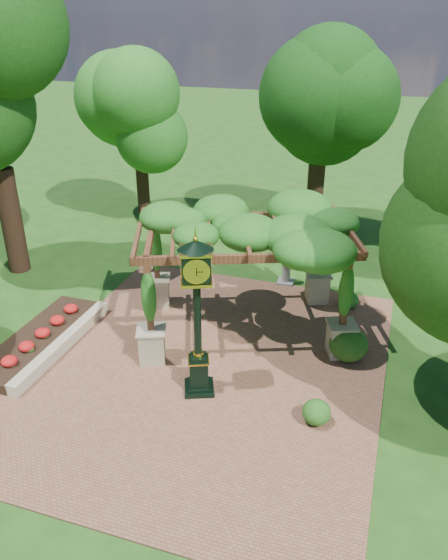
% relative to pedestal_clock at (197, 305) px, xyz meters
% --- Properties ---
extents(ground, '(120.00, 120.00, 0.00)m').
position_rel_pedestal_clock_xyz_m(ground, '(-0.13, 0.08, -2.74)').
color(ground, '#1E4714').
rests_on(ground, ground).
extents(brick_plaza, '(10.00, 12.00, 0.04)m').
position_rel_pedestal_clock_xyz_m(brick_plaza, '(-0.13, 1.08, -2.72)').
color(brick_plaza, brown).
rests_on(brick_plaza, ground).
extents(border_wall, '(0.35, 5.00, 0.40)m').
position_rel_pedestal_clock_xyz_m(border_wall, '(-4.73, 0.58, -2.54)').
color(border_wall, '#C6B793').
rests_on(border_wall, ground).
extents(flower_bed, '(1.50, 5.00, 0.36)m').
position_rel_pedestal_clock_xyz_m(flower_bed, '(-5.63, 0.58, -2.56)').
color(flower_bed, red).
rests_on(flower_bed, ground).
extents(pedestal_clock, '(1.18, 1.18, 4.58)m').
position_rel_pedestal_clock_xyz_m(pedestal_clock, '(0.00, 0.00, 0.00)').
color(pedestal_clock, black).
rests_on(pedestal_clock, brick_plaza).
extents(pergola, '(7.63, 6.21, 4.15)m').
position_rel_pedestal_clock_xyz_m(pergola, '(0.19, 3.54, 0.66)').
color(pergola, tan).
rests_on(pergola, brick_plaza).
extents(sundial, '(0.63, 0.63, 1.11)m').
position_rel_pedestal_clock_xyz_m(sundial, '(0.85, 7.23, -2.26)').
color(sundial, gray).
rests_on(sundial, ground).
extents(shrub_front, '(0.92, 0.92, 0.66)m').
position_rel_pedestal_clock_xyz_m(shrub_front, '(3.30, -0.32, -2.37)').
color(shrub_front, '#245719').
rests_on(shrub_front, brick_plaza).
extents(shrub_mid, '(1.20, 1.20, 1.04)m').
position_rel_pedestal_clock_xyz_m(shrub_mid, '(3.71, 2.79, -2.18)').
color(shrub_mid, '#1E4814').
rests_on(shrub_mid, brick_plaza).
extents(shrub_back, '(0.81, 0.81, 0.61)m').
position_rel_pedestal_clock_xyz_m(shrub_back, '(3.38, 5.99, -2.40)').
color(shrub_back, '#205C1A').
rests_on(shrub_back, brick_plaza).
extents(tree_west_far, '(3.73, 3.73, 7.46)m').
position_rel_pedestal_clock_xyz_m(tree_west_far, '(-7.37, 11.92, 2.38)').
color(tree_west_far, '#311D13').
rests_on(tree_west_far, ground).
extents(tree_north, '(5.07, 5.07, 9.00)m').
position_rel_pedestal_clock_xyz_m(tree_north, '(0.83, 13.22, 3.44)').
color(tree_north, '#332114').
rests_on(tree_north, ground).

